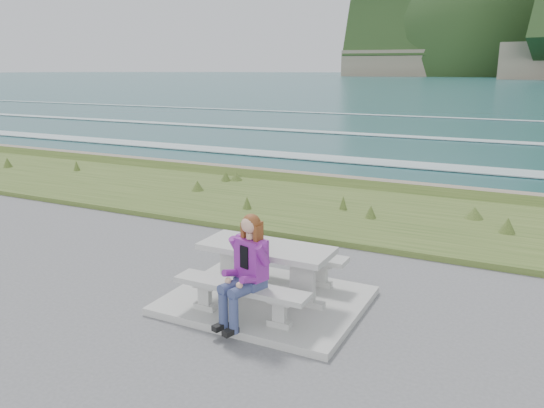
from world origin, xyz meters
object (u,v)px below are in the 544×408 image
at_px(picnic_table, 266,257).
at_px(seated_woman, 243,285).
at_px(bench_landward, 241,292).
at_px(bench_seaward, 288,257).

relative_size(picnic_table, seated_woman, 1.31).
height_order(bench_landward, seated_woman, seated_woman).
bearing_deg(seated_woman, bench_landward, 146.32).
height_order(bench_seaward, seated_woman, seated_woman).
bearing_deg(picnic_table, seated_woman, -82.94).
distance_m(bench_landward, seated_woman, 0.23).
distance_m(bench_landward, bench_seaward, 1.40).
xyz_separation_m(bench_landward, bench_seaward, (0.00, 1.40, 0.00)).
relative_size(picnic_table, bench_seaward, 1.00).
xyz_separation_m(picnic_table, seated_woman, (0.10, -0.83, -0.08)).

